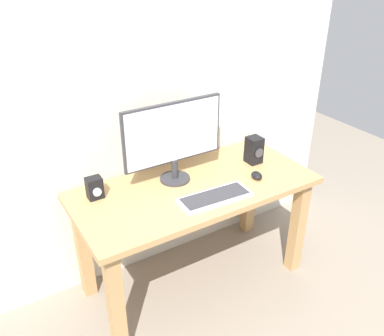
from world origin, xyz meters
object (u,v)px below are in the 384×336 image
(monitor, at_px, (173,137))
(mouse, at_px, (257,176))
(keyboard_primary, at_px, (215,197))
(desk, at_px, (195,204))
(speaker_right, at_px, (254,150))
(audio_controller, at_px, (95,188))

(monitor, bearing_deg, mouse, -30.86)
(mouse, bearing_deg, keyboard_primary, -160.80)
(keyboard_primary, bearing_deg, desk, 94.99)
(keyboard_primary, bearing_deg, monitor, 105.03)
(monitor, bearing_deg, desk, -62.12)
(keyboard_primary, distance_m, speaker_right, 0.52)
(keyboard_primary, relative_size, speaker_right, 2.43)
(monitor, xyz_separation_m, speaker_right, (0.54, -0.07, -0.19))
(desk, height_order, audio_controller, audio_controller)
(keyboard_primary, distance_m, mouse, 0.34)
(mouse, xyz_separation_m, speaker_right, (0.12, 0.18, 0.07))
(monitor, distance_m, mouse, 0.55)
(monitor, relative_size, speaker_right, 3.55)
(monitor, height_order, speaker_right, monitor)
(audio_controller, bearing_deg, speaker_right, -6.98)
(monitor, height_order, mouse, monitor)
(desk, relative_size, speaker_right, 8.23)
(speaker_right, bearing_deg, desk, -173.76)
(monitor, xyz_separation_m, keyboard_primary, (0.08, -0.31, -0.26))
(audio_controller, bearing_deg, keyboard_primary, -32.84)
(monitor, distance_m, audio_controller, 0.52)
(monitor, relative_size, mouse, 7.55)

